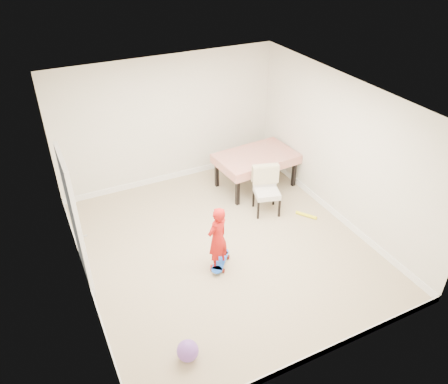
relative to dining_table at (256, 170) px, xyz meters
name	(u,v)px	position (x,y,z in m)	size (l,w,h in m)	color
ground	(224,246)	(-1.43, -1.46, -0.36)	(5.00, 5.00, 0.00)	tan
ceiling	(224,101)	(-1.43, -1.46, 2.22)	(4.50, 5.00, 0.04)	white
wall_back	(168,122)	(-1.43, 1.02, 0.94)	(4.50, 0.04, 2.60)	beige
wall_front	(323,285)	(-1.43, -3.94, 0.94)	(4.50, 0.04, 2.60)	beige
wall_left	(75,219)	(-3.66, -1.46, 0.94)	(0.04, 5.00, 2.60)	beige
wall_right	(340,151)	(0.80, -1.46, 0.94)	(0.04, 5.00, 2.60)	beige
door	(75,223)	(-3.65, -1.16, 0.66)	(0.10, 0.94, 2.11)	white
baseboard_back	(172,176)	(-1.43, 1.03, -0.30)	(4.50, 0.02, 0.12)	white
baseboard_front	(311,357)	(-1.43, -3.95, -0.30)	(4.50, 0.02, 0.12)	white
baseboard_left	(90,286)	(-3.67, -1.46, -0.30)	(0.02, 5.00, 0.12)	white
baseboard_right	(331,210)	(0.81, -1.46, -0.30)	(0.02, 5.00, 0.12)	white
dining_table	(256,170)	(0.00, 0.00, 0.00)	(1.55, 0.98, 0.72)	red
dining_chair	(267,191)	(-0.27, -0.89, 0.09)	(0.49, 0.57, 0.90)	white
skateboard	(220,262)	(-1.68, -1.84, -0.32)	(0.61, 0.22, 0.09)	blue
child	(218,240)	(-1.74, -1.88, 0.19)	(0.40, 0.26, 1.10)	red
balloon	(188,351)	(-2.81, -3.24, -0.22)	(0.28, 0.28, 0.28)	purple
foam_toy	(306,215)	(0.32, -1.37, -0.33)	(0.06, 0.06, 0.40)	#FFF71A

